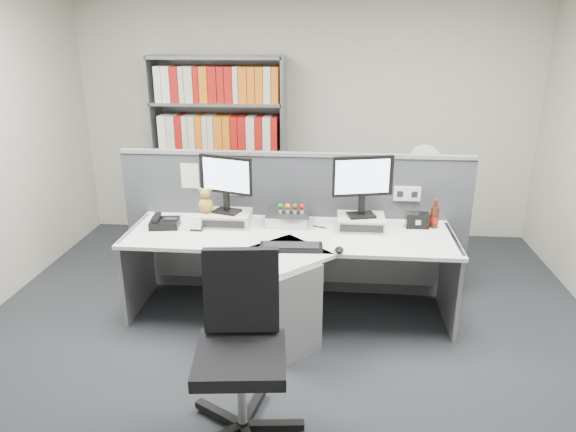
# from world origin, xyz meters

# --- Properties ---
(ground) EXTENTS (5.50, 5.50, 0.00)m
(ground) POSITION_xyz_m (0.00, 0.00, 0.00)
(ground) COLOR #2B2E32
(ground) RESTS_ON ground
(room_shell) EXTENTS (5.04, 5.54, 2.72)m
(room_shell) POSITION_xyz_m (0.00, 0.00, 1.79)
(room_shell) COLOR #B8B6A4
(room_shell) RESTS_ON ground
(partition) EXTENTS (3.00, 0.08, 1.27)m
(partition) POSITION_xyz_m (0.00, 1.25, 0.65)
(partition) COLOR #43454C
(partition) RESTS_ON ground
(desk) EXTENTS (2.60, 1.20, 0.72)m
(desk) POSITION_xyz_m (0.00, 0.60, 0.46)
(desk) COLOR white
(desk) RESTS_ON ground
(monitor_riser_left) EXTENTS (0.38, 0.31, 0.10)m
(monitor_riser_left) POSITION_xyz_m (-0.54, 0.98, 0.77)
(monitor_riser_left) COLOR beige
(monitor_riser_left) RESTS_ON desk
(monitor_riser_right) EXTENTS (0.38, 0.31, 0.10)m
(monitor_riser_right) POSITION_xyz_m (0.56, 0.98, 0.77)
(monitor_riser_right) COLOR beige
(monitor_riser_right) RESTS_ON desk
(monitor_left) EXTENTS (0.45, 0.21, 0.47)m
(monitor_left) POSITION_xyz_m (-0.54, 0.98, 1.10)
(monitor_left) COLOR black
(monitor_left) RESTS_ON monitor_riser_left
(monitor_right) EXTENTS (0.48, 0.20, 0.50)m
(monitor_right) POSITION_xyz_m (0.56, 0.98, 1.12)
(monitor_right) COLOR black
(monitor_right) RESTS_ON monitor_riser_right
(desktop_pc) EXTENTS (0.34, 0.31, 0.09)m
(desktop_pc) POSITION_xyz_m (-0.04, 1.04, 0.77)
(desktop_pc) COLOR black
(desktop_pc) RESTS_ON desk
(figurines) EXTENTS (0.23, 0.05, 0.09)m
(figurines) POSITION_xyz_m (-0.01, 1.02, 0.86)
(figurines) COLOR beige
(figurines) RESTS_ON desktop_pc
(keyboard) EXTENTS (0.47, 0.20, 0.03)m
(keyboard) POSITION_xyz_m (0.04, 0.49, 0.73)
(keyboard) COLOR black
(keyboard) RESTS_ON desk
(mouse) EXTENTS (0.06, 0.10, 0.04)m
(mouse) POSITION_xyz_m (0.39, 0.46, 0.74)
(mouse) COLOR black
(mouse) RESTS_ON desk
(desk_phone) EXTENTS (0.25, 0.24, 0.10)m
(desk_phone) POSITION_xyz_m (-1.04, 0.86, 0.76)
(desk_phone) COLOR black
(desk_phone) RESTS_ON desk
(desk_calendar) EXTENTS (0.10, 0.07, 0.12)m
(desk_calendar) POSITION_xyz_m (-0.75, 0.80, 0.77)
(desk_calendar) COLOR black
(desk_calendar) RESTS_ON desk
(plush_toy) EXTENTS (0.12, 0.12, 0.21)m
(plush_toy) POSITION_xyz_m (-0.71, 0.97, 0.91)
(plush_toy) COLOR #AF933A
(plush_toy) RESTS_ON monitor_riser_left
(speaker) EXTENTS (0.18, 0.10, 0.12)m
(speaker) POSITION_xyz_m (1.02, 1.03, 0.78)
(speaker) COLOR black
(speaker) RESTS_ON desk
(cola_bottle) EXTENTS (0.07, 0.07, 0.24)m
(cola_bottle) POSITION_xyz_m (1.16, 1.04, 0.81)
(cola_bottle) COLOR #3F190A
(cola_bottle) RESTS_ON desk
(shelving_unit) EXTENTS (1.41, 0.40, 2.00)m
(shelving_unit) POSITION_xyz_m (-0.90, 2.44, 0.98)
(shelving_unit) COLOR slate
(shelving_unit) RESTS_ON ground
(filing_cabinet) EXTENTS (0.45, 0.61, 0.70)m
(filing_cabinet) POSITION_xyz_m (1.20, 1.99, 0.35)
(filing_cabinet) COLOR slate
(filing_cabinet) RESTS_ON ground
(desk_fan) EXTENTS (0.30, 0.18, 0.51)m
(desk_fan) POSITION_xyz_m (1.20, 1.99, 1.02)
(desk_fan) COLOR white
(desk_fan) RESTS_ON filing_cabinet
(office_chair) EXTENTS (0.69, 0.70, 1.06)m
(office_chair) POSITION_xyz_m (-0.16, -0.52, 0.57)
(office_chair) COLOR silver
(office_chair) RESTS_ON ground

